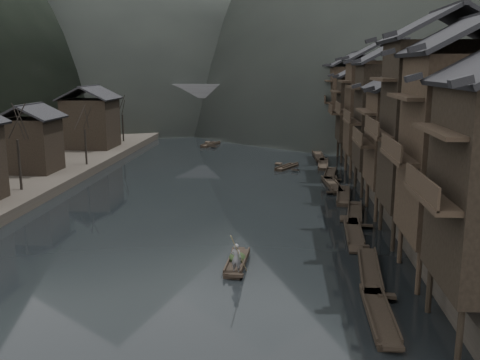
# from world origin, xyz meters

# --- Properties ---
(water) EXTENTS (300.00, 300.00, 0.00)m
(water) POSITION_xyz_m (0.00, 0.00, 0.00)
(water) COLOR black
(water) RESTS_ON ground
(stilt_houses) EXTENTS (9.00, 67.60, 16.28)m
(stilt_houses) POSITION_xyz_m (17.28, 18.91, 9.07)
(stilt_houses) COLOR black
(stilt_houses) RESTS_ON ground
(left_houses) EXTENTS (8.10, 53.20, 8.73)m
(left_houses) POSITION_xyz_m (-20.50, 20.12, 5.66)
(left_houses) COLOR black
(left_houses) RESTS_ON left_bank
(bare_trees) EXTENTS (3.66, 60.42, 7.32)m
(bare_trees) POSITION_xyz_m (-17.00, 14.04, 6.14)
(bare_trees) COLOR black
(bare_trees) RESTS_ON left_bank
(moored_sampans) EXTENTS (3.29, 73.71, 0.47)m
(moored_sampans) POSITION_xyz_m (11.88, 26.10, 0.20)
(moored_sampans) COLOR black
(moored_sampans) RESTS_ON water
(midriver_boats) EXTENTS (14.77, 47.67, 0.44)m
(midriver_boats) POSITION_xyz_m (2.03, 56.35, 0.20)
(midriver_boats) COLOR black
(midriver_boats) RESTS_ON water
(stone_bridge) EXTENTS (40.00, 6.00, 9.00)m
(stone_bridge) POSITION_xyz_m (-0.00, 72.00, 5.11)
(stone_bridge) COLOR #4C4C4F
(stone_bridge) RESTS_ON ground
(hero_sampan) EXTENTS (1.30, 5.01, 0.44)m
(hero_sampan) POSITION_xyz_m (3.96, 0.09, 0.20)
(hero_sampan) COLOR black
(hero_sampan) RESTS_ON water
(cargo_heap) EXTENTS (1.09, 1.43, 0.66)m
(cargo_heap) POSITION_xyz_m (3.95, 0.32, 0.76)
(cargo_heap) COLOR black
(cargo_heap) RESTS_ON hero_sampan
(boatman) EXTENTS (0.77, 0.63, 1.82)m
(boatman) POSITION_xyz_m (4.06, -1.64, 1.34)
(boatman) COLOR slate
(boatman) RESTS_ON hero_sampan
(bamboo_pole) EXTENTS (0.91, 2.15, 3.11)m
(bamboo_pole) POSITION_xyz_m (4.26, -1.64, 3.81)
(bamboo_pole) COLOR #8C7A51
(bamboo_pole) RESTS_ON boatman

